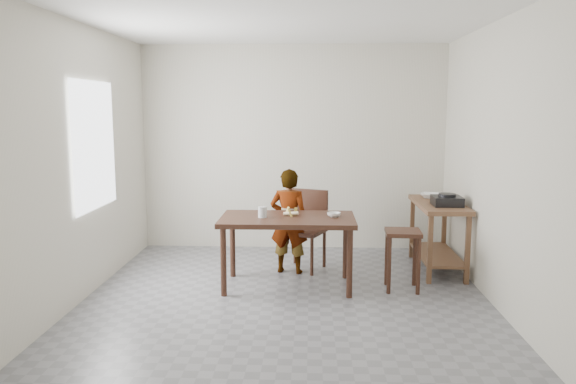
{
  "coord_description": "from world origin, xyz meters",
  "views": [
    {
      "loc": [
        0.24,
        -5.45,
        1.88
      ],
      "look_at": [
        0.0,
        0.4,
        1.0
      ],
      "focal_mm": 35.0,
      "sensor_mm": 36.0,
      "label": 1
    }
  ],
  "objects_px": {
    "child": "(289,221)",
    "stool": "(402,260)",
    "prep_counter": "(438,236)",
    "dining_chair": "(303,231)",
    "dining_table": "(288,252)"
  },
  "relations": [
    {
      "from": "child",
      "to": "stool",
      "type": "xyz_separation_m",
      "value": [
        1.2,
        -0.57,
        -0.29
      ]
    },
    {
      "from": "stool",
      "to": "child",
      "type": "bearing_deg",
      "value": 154.61
    },
    {
      "from": "dining_table",
      "to": "dining_chair",
      "type": "relative_size",
      "value": 1.52
    },
    {
      "from": "dining_chair",
      "to": "stool",
      "type": "xyz_separation_m",
      "value": [
        1.04,
        -0.71,
        -0.15
      ]
    },
    {
      "from": "child",
      "to": "stool",
      "type": "distance_m",
      "value": 1.36
    },
    {
      "from": "stool",
      "to": "prep_counter",
      "type": "bearing_deg",
      "value": 55.05
    },
    {
      "from": "dining_table",
      "to": "stool",
      "type": "xyz_separation_m",
      "value": [
        1.19,
        -0.05,
        -0.06
      ]
    },
    {
      "from": "child",
      "to": "dining_chair",
      "type": "distance_m",
      "value": 0.25
    },
    {
      "from": "dining_chair",
      "to": "dining_table",
      "type": "bearing_deg",
      "value": -80.59
    },
    {
      "from": "prep_counter",
      "to": "stool",
      "type": "distance_m",
      "value": 0.92
    },
    {
      "from": "dining_table",
      "to": "prep_counter",
      "type": "xyz_separation_m",
      "value": [
        1.72,
        0.7,
        0.03
      ]
    },
    {
      "from": "prep_counter",
      "to": "dining_chair",
      "type": "relative_size",
      "value": 1.3
    },
    {
      "from": "child",
      "to": "stool",
      "type": "relative_size",
      "value": 1.91
    },
    {
      "from": "child",
      "to": "dining_table",
      "type": "bearing_deg",
      "value": 101.26
    },
    {
      "from": "prep_counter",
      "to": "stool",
      "type": "bearing_deg",
      "value": -124.95
    }
  ]
}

